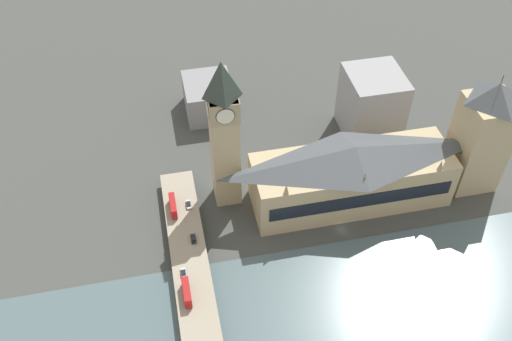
# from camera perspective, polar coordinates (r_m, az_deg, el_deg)

# --- Properties ---
(ground_plane) EXTENTS (600.00, 600.00, 0.00)m
(ground_plane) POSITION_cam_1_polar(r_m,az_deg,el_deg) (236.60, 8.55, -5.86)
(ground_plane) COLOR #424442
(river_water) EXTENTS (62.46, 360.00, 0.30)m
(river_water) POSITION_cam_1_polar(r_m,az_deg,el_deg) (217.02, 11.66, -13.27)
(river_water) COLOR #4C6066
(river_water) RESTS_ON ground_plane
(parliament_hall) EXTENTS (26.33, 82.28, 29.88)m
(parliament_hall) POSITION_cam_1_polar(r_m,az_deg,el_deg) (237.76, 9.57, -0.35)
(parliament_hall) COLOR tan
(parliament_hall) RESTS_ON ground_plane
(clock_tower) EXTENTS (11.87, 11.87, 68.93)m
(clock_tower) POSITION_cam_1_polar(r_m,az_deg,el_deg) (220.63, -3.21, 3.92)
(clock_tower) COLOR tan
(clock_tower) RESTS_ON ground_plane
(victoria_tower) EXTENTS (18.91, 18.91, 56.22)m
(victoria_tower) POSITION_cam_1_polar(r_m,az_deg,el_deg) (252.65, 21.63, 3.29)
(victoria_tower) COLOR tan
(victoria_tower) RESTS_ON ground_plane
(road_bridge) EXTENTS (156.93, 13.91, 5.32)m
(road_bridge) POSITION_cam_1_polar(r_m,az_deg,el_deg) (203.51, -5.50, -15.97)
(road_bridge) COLOR gray
(road_bridge) RESTS_ON ground_plane
(double_decker_bus_lead) EXTENTS (11.17, 2.46, 4.82)m
(double_decker_bus_lead) POSITION_cam_1_polar(r_m,az_deg,el_deg) (234.30, -8.30, -3.47)
(double_decker_bus_lead) COLOR red
(double_decker_bus_lead) RESTS_ON road_bridge
(double_decker_bus_rear) EXTENTS (10.85, 2.65, 4.79)m
(double_decker_bus_rear) POSITION_cam_1_polar(r_m,az_deg,el_deg) (208.43, -6.95, -11.97)
(double_decker_bus_rear) COLOR red
(double_decker_bus_rear) RESTS_ON road_bridge
(car_northbound_lead) EXTENTS (4.78, 1.87, 1.51)m
(car_northbound_lead) POSITION_cam_1_polar(r_m,az_deg,el_deg) (236.39, -6.75, -3.39)
(car_northbound_lead) COLOR silver
(car_northbound_lead) RESTS_ON road_bridge
(car_northbound_mid) EXTENTS (4.53, 1.88, 1.35)m
(car_northbound_mid) POSITION_cam_1_polar(r_m,az_deg,el_deg) (224.73, -6.28, -6.80)
(car_northbound_mid) COLOR black
(car_northbound_mid) RESTS_ON road_bridge
(car_southbound_mid) EXTENTS (4.49, 1.85, 1.33)m
(car_southbound_mid) POSITION_cam_1_polar(r_m,az_deg,el_deg) (215.56, -7.27, -10.13)
(car_southbound_mid) COLOR silver
(car_southbound_mid) RESTS_ON road_bridge
(city_block_west) EXTENTS (26.73, 23.01, 17.01)m
(city_block_west) POSITION_cam_1_polar(r_m,az_deg,el_deg) (284.31, -4.77, 7.30)
(city_block_west) COLOR gray
(city_block_west) RESTS_ON ground_plane
(city_block_center) EXTENTS (26.97, 25.09, 32.14)m
(city_block_center) POSITION_cam_1_polar(r_m,az_deg,el_deg) (272.38, 11.49, 6.54)
(city_block_center) COLOR #939399
(city_block_center) RESTS_ON ground_plane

